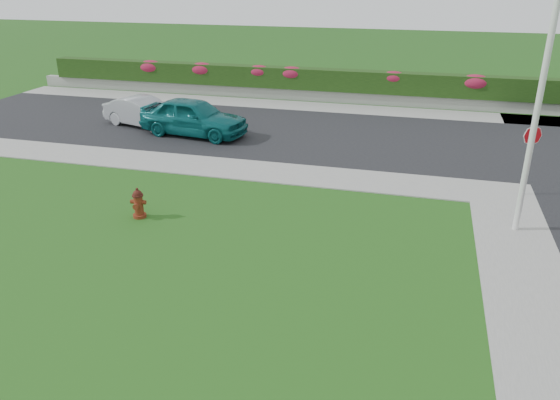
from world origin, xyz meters
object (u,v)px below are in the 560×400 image
(fire_hydrant, at_px, (138,204))
(utility_pole, at_px, (537,112))
(sedan_teal, at_px, (194,117))
(stop_sign, at_px, (531,145))
(sedan_silver, at_px, (144,112))

(fire_hydrant, height_order, utility_pole, utility_pole)
(sedan_teal, distance_m, stop_sign, 13.13)
(sedan_silver, bearing_deg, stop_sign, -88.88)
(sedan_teal, relative_size, stop_sign, 2.05)
(sedan_teal, xyz_separation_m, sedan_silver, (-2.74, 0.75, -0.15))
(stop_sign, bearing_deg, fire_hydrant, -159.22)
(stop_sign, bearing_deg, sedan_teal, 162.21)
(sedan_teal, xyz_separation_m, utility_pole, (12.10, -6.26, 2.47))
(sedan_silver, distance_m, stop_sign, 15.98)
(fire_hydrant, distance_m, stop_sign, 11.85)
(fire_hydrant, bearing_deg, utility_pole, 4.71)
(sedan_teal, relative_size, sedan_silver, 1.19)
(sedan_silver, xyz_separation_m, utility_pole, (14.84, -7.01, 2.62))
(sedan_teal, relative_size, utility_pole, 0.70)
(sedan_silver, xyz_separation_m, stop_sign, (15.36, -4.27, 0.97))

